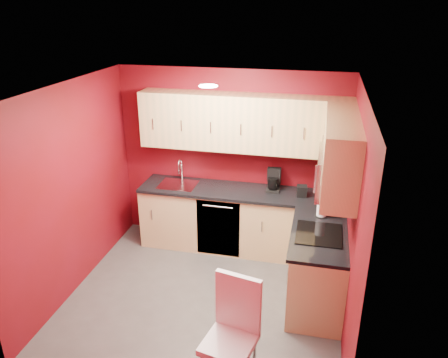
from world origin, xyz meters
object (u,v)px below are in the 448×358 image
at_px(paper_towel, 322,206).
at_px(coffee_maker, 273,180).
at_px(sink, 178,182).
at_px(napkin_holder, 302,191).
at_px(microwave, 336,173).
at_px(dining_chair, 229,338).

bearing_deg(paper_towel, coffee_maker, 136.46).
bearing_deg(coffee_maker, sink, -177.50).
height_order(sink, napkin_holder, sink).
height_order(microwave, coffee_maker, microwave).
relative_size(microwave, dining_chair, 0.70).
bearing_deg(microwave, dining_chair, -120.70).
distance_m(sink, coffee_maker, 1.34).
relative_size(microwave, sink, 1.46).
relative_size(coffee_maker, paper_towel, 1.10).
distance_m(microwave, sink, 2.43).
xyz_separation_m(microwave, coffee_maker, (-0.76, 1.09, -0.60)).
bearing_deg(coffee_maker, dining_chair, -92.70).
xyz_separation_m(napkin_holder, paper_towel, (0.27, -0.54, 0.07)).
bearing_deg(dining_chair, sink, 129.80).
height_order(sink, coffee_maker, sink).
xyz_separation_m(microwave, sink, (-2.09, 1.00, -0.72)).
bearing_deg(dining_chair, microwave, 71.38).
bearing_deg(sink, microwave, -25.60).
bearing_deg(sink, dining_chair, -62.28).
distance_m(coffee_maker, napkin_holder, 0.41).
relative_size(sink, dining_chair, 0.48).
xyz_separation_m(sink, coffee_maker, (1.33, 0.08, 0.12)).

